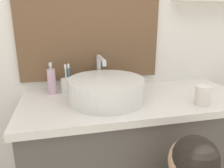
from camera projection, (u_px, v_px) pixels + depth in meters
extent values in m
cube|color=silver|center=(123.00, 24.00, 1.32)|extent=(3.20, 0.06, 2.50)
cube|color=beige|center=(136.00, 101.00, 1.16)|extent=(1.19, 0.52, 0.03)
sphere|color=silver|center=(204.00, 158.00, 1.05)|extent=(0.02, 0.02, 0.02)
cylinder|color=silver|center=(106.00, 90.00, 1.10)|extent=(0.38, 0.38, 0.12)
cylinder|color=silver|center=(106.00, 79.00, 1.08)|extent=(0.31, 0.31, 0.01)
cylinder|color=silver|center=(99.00, 72.00, 1.29)|extent=(0.02, 0.02, 0.20)
cylinder|color=silver|center=(101.00, 59.00, 1.18)|extent=(0.02, 0.17, 0.02)
cylinder|color=silver|center=(104.00, 64.00, 1.10)|extent=(0.02, 0.02, 0.02)
sphere|color=white|center=(116.00, 81.00, 1.33)|extent=(0.06, 0.06, 0.06)
cylinder|color=silver|center=(67.00, 85.00, 1.23)|extent=(0.07, 0.07, 0.08)
cylinder|color=#3884DB|center=(69.00, 77.00, 1.22)|extent=(0.01, 0.01, 0.15)
cube|color=white|center=(68.00, 66.00, 1.20)|extent=(0.01, 0.02, 0.02)
cylinder|color=#47B26B|center=(66.00, 78.00, 1.23)|extent=(0.01, 0.01, 0.14)
cube|color=white|center=(65.00, 67.00, 1.21)|extent=(0.01, 0.02, 0.02)
cylinder|color=white|center=(66.00, 78.00, 1.21)|extent=(0.01, 0.01, 0.15)
cube|color=white|center=(65.00, 67.00, 1.19)|extent=(0.01, 0.02, 0.02)
cylinder|color=#CCA3BC|center=(52.00, 82.00, 1.20)|extent=(0.04, 0.04, 0.14)
cylinder|color=silver|center=(51.00, 67.00, 1.18)|extent=(0.01, 0.01, 0.02)
cube|color=silver|center=(50.00, 64.00, 1.16)|extent=(0.02, 0.02, 0.02)
sphere|color=tan|center=(193.00, 162.00, 0.82)|extent=(0.19, 0.19, 0.19)
sphere|color=black|center=(195.00, 158.00, 0.80)|extent=(0.17, 0.17, 0.17)
cylinder|color=#E0CC70|center=(193.00, 168.00, 1.04)|extent=(0.11, 0.25, 0.05)
cylinder|color=#47B26B|center=(186.00, 146.00, 1.15)|extent=(0.02, 0.05, 0.12)
cylinder|color=silver|center=(203.00, 95.00, 1.05)|extent=(0.08, 0.08, 0.10)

